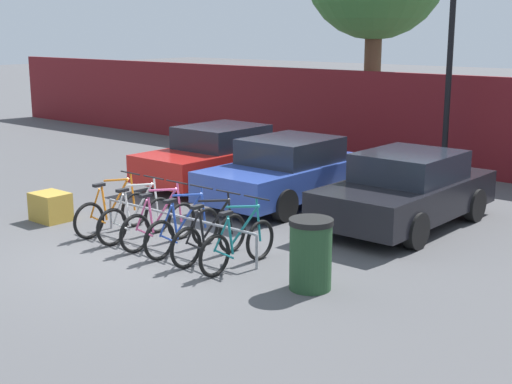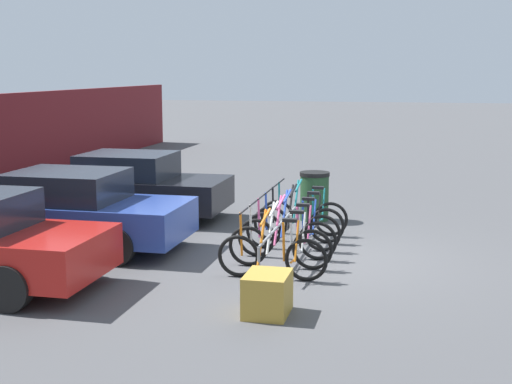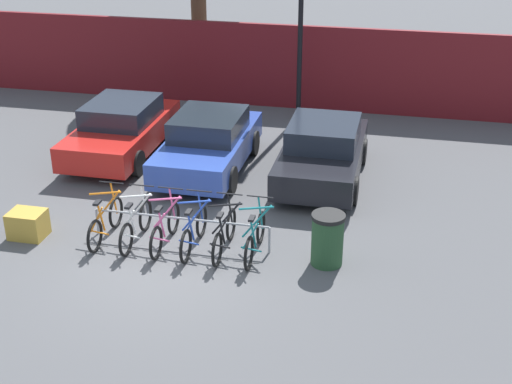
% 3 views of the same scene
% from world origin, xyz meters
% --- Properties ---
extents(ground_plane, '(120.00, 120.00, 0.00)m').
position_xyz_m(ground_plane, '(0.00, 0.00, 0.00)').
color(ground_plane, '#4C4C4F').
extents(hoarding_wall, '(36.00, 0.16, 2.51)m').
position_xyz_m(hoarding_wall, '(0.00, 9.50, 1.26)').
color(hoarding_wall, maroon).
rests_on(hoarding_wall, ground).
extents(bike_rack, '(3.60, 0.04, 0.57)m').
position_xyz_m(bike_rack, '(0.13, 0.68, 0.49)').
color(bike_rack, gray).
rests_on(bike_rack, ground).
extents(bicycle_orange, '(0.68, 1.71, 1.05)m').
position_xyz_m(bicycle_orange, '(-1.40, 0.53, 0.38)').
color(bicycle_orange, black).
rests_on(bicycle_orange, ground).
extents(bicycle_white, '(0.68, 1.71, 1.05)m').
position_xyz_m(bicycle_white, '(-0.76, 0.53, 0.38)').
color(bicycle_white, black).
rests_on(bicycle_white, ground).
extents(bicycle_pink, '(0.68, 1.71, 1.05)m').
position_xyz_m(bicycle_pink, '(-0.16, 0.53, 0.38)').
color(bicycle_pink, black).
rests_on(bicycle_pink, ground).
extents(bicycle_blue, '(0.68, 1.71, 1.05)m').
position_xyz_m(bicycle_blue, '(0.43, 0.53, 0.38)').
color(bicycle_blue, black).
rests_on(bicycle_blue, ground).
extents(bicycle_black, '(0.68, 1.71, 1.05)m').
position_xyz_m(bicycle_black, '(1.05, 0.53, 0.38)').
color(bicycle_black, black).
rests_on(bicycle_black, ground).
extents(bicycle_teal, '(0.68, 1.71, 1.05)m').
position_xyz_m(bicycle_teal, '(1.65, 0.53, 0.38)').
color(bicycle_teal, black).
rests_on(bicycle_teal, ground).
extents(car_red, '(1.91, 4.11, 1.40)m').
position_xyz_m(car_red, '(-2.78, 4.82, 0.69)').
color(car_red, red).
rests_on(car_red, ground).
extents(car_blue, '(1.91, 4.07, 1.40)m').
position_xyz_m(car_blue, '(-0.36, 4.36, 0.69)').
color(car_blue, '#2D479E').
rests_on(car_blue, ground).
extents(car_black, '(1.91, 4.04, 1.40)m').
position_xyz_m(car_black, '(2.42, 4.38, 0.69)').
color(car_black, black).
rests_on(car_black, ground).
extents(trash_bin, '(0.63, 0.63, 1.03)m').
position_xyz_m(trash_bin, '(3.04, 0.52, 0.52)').
color(trash_bin, '#234728').
rests_on(trash_bin, ground).
extents(cargo_crate, '(0.70, 0.56, 0.55)m').
position_xyz_m(cargo_crate, '(-2.97, 0.26, 0.28)').
color(cargo_crate, '#B28C33').
rests_on(cargo_crate, ground).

